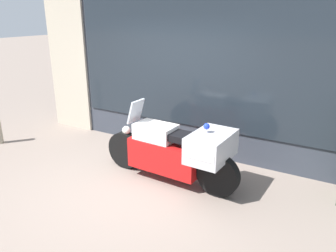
{
  "coord_description": "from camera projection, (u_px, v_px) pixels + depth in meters",
  "views": [
    {
      "loc": [
        2.82,
        -3.41,
        2.53
      ],
      "look_at": [
        0.2,
        1.13,
        0.71
      ],
      "focal_mm": 35.0,
      "sensor_mm": 36.0,
      "label": 1
    }
  ],
  "objects": [
    {
      "name": "ground_plane",
      "position": [
        119.0,
        189.0,
        4.95
      ],
      "size": [
        60.0,
        60.0,
        0.0
      ],
      "primitive_type": "plane",
      "color": "gray"
    },
    {
      "name": "window_display",
      "position": [
        203.0,
        125.0,
        6.23
      ],
      "size": [
        4.98,
        0.3,
        2.11
      ],
      "color": "slate",
      "rests_on": "ground"
    },
    {
      "name": "shop_building",
      "position": [
        161.0,
        43.0,
        6.15
      ],
      "size": [
        6.48,
        0.55,
        3.97
      ],
      "color": "#333842",
      "rests_on": "ground"
    },
    {
      "name": "paramedic_motorcycle",
      "position": [
        178.0,
        150.0,
        4.97
      ],
      "size": [
        2.36,
        0.82,
        1.23
      ],
      "rotation": [
        0.0,
        0.0,
        3.1
      ],
      "color": "black",
      "rests_on": "ground"
    }
  ]
}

